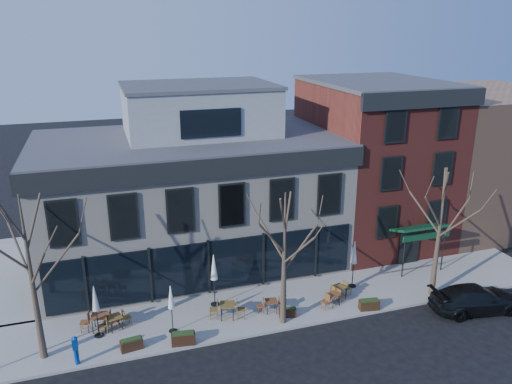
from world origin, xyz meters
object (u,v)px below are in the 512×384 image
object	(u,v)px
cafe_set_0	(115,321)
umbrella_0	(95,301)
call_box	(76,349)
parked_sedan	(476,299)

from	to	relation	value
cafe_set_0	umbrella_0	xyz separation A→B (m)	(-0.81, -0.37, 1.51)
umbrella_0	call_box	bearing A→B (deg)	-117.15
umbrella_0	cafe_set_0	bearing A→B (deg)	24.56
call_box	umbrella_0	bearing A→B (deg)	62.85
call_box	umbrella_0	world-z (taller)	umbrella_0
cafe_set_0	umbrella_0	distance (m)	1.75
cafe_set_0	umbrella_0	bearing A→B (deg)	-155.44
parked_sedan	umbrella_0	size ratio (longest dim) A/B	1.78
call_box	umbrella_0	xyz separation A→B (m)	(0.98, 1.90, 1.19)
call_box	parked_sedan	bearing A→B (deg)	-4.60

